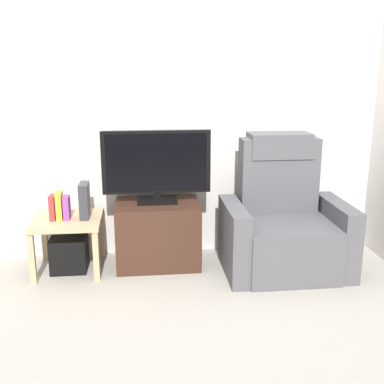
% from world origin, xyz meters
% --- Properties ---
extents(ground_plane, '(6.40, 6.40, 0.00)m').
position_xyz_m(ground_plane, '(0.00, 0.00, 0.00)').
color(ground_plane, '#9E998E').
extents(wall_back, '(6.40, 0.06, 2.60)m').
position_xyz_m(wall_back, '(0.00, 1.13, 1.30)').
color(wall_back, silver).
rests_on(wall_back, ground).
extents(tv_stand, '(0.68, 0.48, 0.53)m').
position_xyz_m(tv_stand, '(-0.07, 0.83, 0.27)').
color(tv_stand, '#3D2319').
rests_on(tv_stand, ground).
extents(television, '(0.87, 0.20, 0.59)m').
position_xyz_m(television, '(-0.07, 0.85, 0.84)').
color(television, black).
rests_on(television, tv_stand).
extents(recliner_armchair, '(0.98, 0.78, 1.08)m').
position_xyz_m(recliner_armchair, '(0.94, 0.65, 0.37)').
color(recliner_armchair, '#515156').
rests_on(recliner_armchair, ground).
extents(side_table, '(0.54, 0.54, 0.44)m').
position_xyz_m(side_table, '(-0.79, 0.79, 0.37)').
color(side_table, tan).
rests_on(side_table, ground).
extents(subwoofer_box, '(0.28, 0.28, 0.28)m').
position_xyz_m(subwoofer_box, '(-0.79, 0.79, 0.14)').
color(subwoofer_box, black).
rests_on(subwoofer_box, ground).
extents(book_leftmost, '(0.04, 0.11, 0.20)m').
position_xyz_m(book_leftmost, '(-0.89, 0.77, 0.54)').
color(book_leftmost, red).
rests_on(book_leftmost, side_table).
extents(book_middle, '(0.05, 0.12, 0.22)m').
position_xyz_m(book_middle, '(-0.84, 0.77, 0.55)').
color(book_middle, gold).
rests_on(book_middle, side_table).
extents(book_rightmost, '(0.05, 0.11, 0.19)m').
position_xyz_m(book_rightmost, '(-0.78, 0.77, 0.53)').
color(book_rightmost, purple).
rests_on(book_rightmost, side_table).
extents(game_console, '(0.07, 0.20, 0.28)m').
position_xyz_m(game_console, '(-0.65, 0.80, 0.58)').
color(game_console, '#333338').
rests_on(game_console, side_table).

